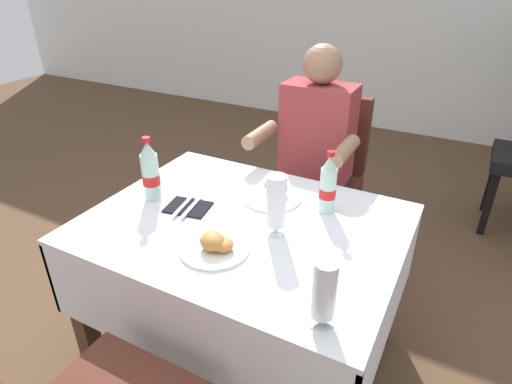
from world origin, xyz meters
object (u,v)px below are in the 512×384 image
chair_far_diner_seat (319,175)px  cola_bottle_secondary (150,173)px  main_dining_table (244,256)px  napkin_cutlery_set (188,207)px  plate_far_diner (273,193)px  cola_bottle_primary (328,186)px  beer_glass_left (276,203)px  plate_near_camera (215,245)px  seated_diner_far (312,155)px  beer_glass_middle (324,293)px

chair_far_diner_seat → cola_bottle_secondary: size_ratio=3.55×
main_dining_table → napkin_cutlery_set: napkin_cutlery_set is taller
plate_far_diner → cola_bottle_primary: bearing=-0.6°
chair_far_diner_seat → napkin_cutlery_set: bearing=-106.0°
cola_bottle_secondary → plate_far_diner: bearing=29.2°
chair_far_diner_seat → napkin_cutlery_set: (-0.25, -0.87, 0.17)m
plate_far_diner → cola_bottle_secondary: (-0.44, -0.25, 0.10)m
plate_far_diner → napkin_cutlery_set: size_ratio=1.24×
main_dining_table → beer_glass_left: beer_glass_left is taller
main_dining_table → plate_near_camera: 0.28m
seated_diner_far → beer_glass_middle: (0.45, -1.09, 0.12)m
plate_near_camera → cola_bottle_primary: 0.50m
seated_diner_far → chair_far_diner_seat: bearing=85.8°
cola_bottle_primary → napkin_cutlery_set: size_ratio=1.31×
seated_diner_far → beer_glass_middle: 1.19m
main_dining_table → beer_glass_left: 0.32m
beer_glass_middle → cola_bottle_secondary: (-0.87, 0.34, 0.01)m
cola_bottle_secondary → napkin_cutlery_set: (0.17, 0.00, -0.11)m
cola_bottle_primary → napkin_cutlery_set: bearing=-154.3°
beer_glass_left → seated_diner_far: bearing=101.2°
seated_diner_far → plate_far_diner: bearing=-87.2°
chair_far_diner_seat → plate_near_camera: chair_far_diner_seat is taller
seated_diner_far → napkin_cutlery_set: 0.79m
napkin_cutlery_set → main_dining_table: bearing=4.2°
main_dining_table → chair_far_diner_seat: (0.00, 0.85, -0.01)m
seated_diner_far → plate_far_diner: seated_diner_far is taller
plate_near_camera → beer_glass_middle: beer_glass_middle is taller
plate_far_diner → beer_glass_middle: 0.73m
plate_near_camera → plate_far_diner: 0.43m
main_dining_table → beer_glass_middle: (0.45, -0.36, 0.27)m
chair_far_diner_seat → main_dining_table: bearing=-90.0°
beer_glass_middle → cola_bottle_secondary: cola_bottle_secondary is taller
plate_far_diner → cola_bottle_primary: size_ratio=0.95×
main_dining_table → beer_glass_middle: size_ratio=5.65×
plate_near_camera → plate_far_diner: size_ratio=1.00×
chair_far_diner_seat → plate_far_diner: (0.02, -0.62, 0.19)m
beer_glass_left → napkin_cutlery_set: (-0.39, -0.00, -0.12)m
chair_far_diner_seat → seated_diner_far: bearing=-94.2°
chair_far_diner_seat → plate_near_camera: 1.07m
plate_far_diner → napkin_cutlery_set: 0.36m
chair_far_diner_seat → plate_far_diner: bearing=-88.4°
chair_far_diner_seat → cola_bottle_secondary: bearing=-115.9°
main_dining_table → cola_bottle_secondary: size_ratio=4.32×
beer_glass_middle → napkin_cutlery_set: size_ratio=1.07×
beer_glass_left → napkin_cutlery_set: 0.41m
chair_far_diner_seat → seated_diner_far: (-0.01, -0.11, 0.16)m
beer_glass_middle → cola_bottle_secondary: bearing=158.8°
beer_glass_middle → main_dining_table: bearing=141.3°
main_dining_table → plate_far_diner: bearing=85.7°
beer_glass_middle → plate_near_camera: bearing=161.3°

